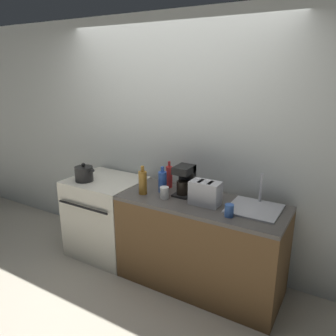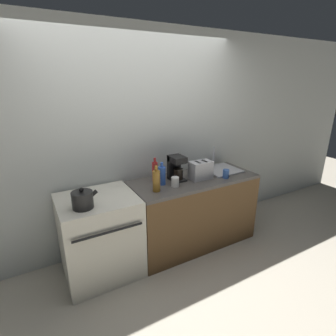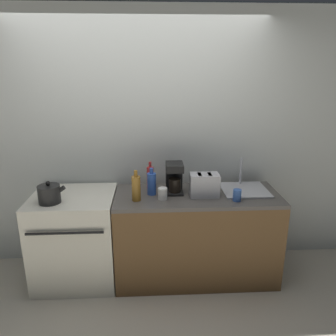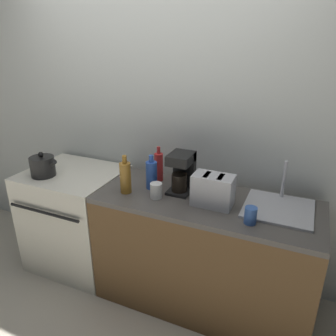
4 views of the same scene
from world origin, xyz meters
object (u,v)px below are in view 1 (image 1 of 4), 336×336
at_px(bottle_blue, 163,182).
at_px(cup_white, 164,193).
at_px(stove, 107,215).
at_px(toaster, 205,193).
at_px(coffee_maker, 185,179).
at_px(bottle_red, 169,177).
at_px(kettle, 84,174).
at_px(bottle_amber, 143,182).
at_px(cup_blue, 229,211).

distance_m(bottle_blue, cup_white, 0.17).
height_order(stove, toaster, toaster).
distance_m(coffee_maker, bottle_red, 0.25).
distance_m(toaster, coffee_maker, 0.30).
xyz_separation_m(bottle_blue, bottle_red, (-0.01, 0.15, 0.01)).
bearing_deg(cup_white, stove, 171.38).
xyz_separation_m(stove, cup_white, (0.84, -0.13, 0.49)).
distance_m(kettle, coffee_maker, 1.14).
xyz_separation_m(toaster, bottle_red, (-0.50, 0.22, 0.01)).
relative_size(stove, bottle_red, 3.21).
bearing_deg(kettle, bottle_red, 18.43).
bearing_deg(bottle_amber, cup_white, 2.69).
bearing_deg(stove, bottle_blue, -0.10).
bearing_deg(toaster, cup_blue, -25.57).
height_order(bottle_amber, bottle_blue, bottle_amber).
bearing_deg(bottle_amber, cup_blue, -3.93).
bearing_deg(cup_blue, kettle, 178.20).
xyz_separation_m(coffee_maker, cup_white, (-0.12, -0.18, -0.10)).
relative_size(coffee_maker, bottle_amber, 1.03).
bearing_deg(toaster, bottle_red, 156.55).
relative_size(kettle, cup_blue, 2.27).
relative_size(bottle_amber, cup_white, 2.59).
relative_size(stove, bottle_amber, 3.13).
xyz_separation_m(kettle, toaster, (1.39, 0.08, 0.03)).
bearing_deg(bottle_red, bottle_blue, -85.25).
height_order(bottle_amber, bottle_red, bottle_amber).
bearing_deg(bottle_blue, bottle_amber, -135.28).
bearing_deg(bottle_blue, coffee_maker, 13.97).
distance_m(kettle, cup_white, 1.00).
distance_m(toaster, bottle_blue, 0.49).
bearing_deg(cup_blue, cup_white, 173.72).
xyz_separation_m(stove, toaster, (1.23, -0.07, 0.54)).
distance_m(bottle_blue, bottle_red, 0.15).
relative_size(toaster, bottle_red, 0.98).
bearing_deg(toaster, bottle_blue, 172.14).
bearing_deg(toaster, stove, 176.81).
distance_m(bottle_amber, bottle_red, 0.31).
height_order(stove, bottle_blue, bottle_blue).
xyz_separation_m(kettle, bottle_red, (0.89, 0.30, 0.03)).
height_order(bottle_blue, cup_white, bottle_blue).
xyz_separation_m(bottle_amber, bottle_blue, (0.14, 0.14, -0.01)).
distance_m(kettle, toaster, 1.39).
xyz_separation_m(coffee_maker, bottle_blue, (-0.22, -0.05, -0.05)).
relative_size(kettle, bottle_red, 0.89).
bearing_deg(bottle_red, stove, -168.57).
distance_m(toaster, cup_white, 0.40).
bearing_deg(cup_white, toaster, 8.66).
bearing_deg(stove, cup_blue, -7.59).
bearing_deg(toaster, bottle_amber, -173.59).
bearing_deg(bottle_red, kettle, -161.57).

